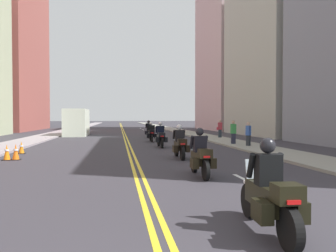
% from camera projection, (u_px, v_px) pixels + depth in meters
% --- Properties ---
extents(ground_plane, '(264.00, 264.00, 0.00)m').
position_uv_depth(ground_plane, '(123.00, 130.00, 48.89)').
color(ground_plane, '#353238').
extents(sidewalk_left, '(2.71, 144.00, 0.12)m').
position_uv_depth(sidewalk_left, '(69.00, 130.00, 47.71)').
color(sidewalk_left, gray).
rests_on(sidewalk_left, ground).
extents(sidewalk_right, '(2.71, 144.00, 0.12)m').
position_uv_depth(sidewalk_right, '(174.00, 130.00, 50.05)').
color(sidewalk_right, gray).
rests_on(sidewalk_right, ground).
extents(centreline_yellow_inner, '(0.12, 132.00, 0.01)m').
position_uv_depth(centreline_yellow_inner, '(122.00, 130.00, 48.87)').
color(centreline_yellow_inner, yellow).
rests_on(centreline_yellow_inner, ground).
extents(centreline_yellow_outer, '(0.12, 132.00, 0.01)m').
position_uv_depth(centreline_yellow_outer, '(124.00, 130.00, 48.90)').
color(centreline_yellow_outer, yellow).
rests_on(centreline_yellow_outer, ground).
extents(lane_dashes_white, '(0.14, 56.40, 0.01)m').
position_uv_depth(lane_dashes_white, '(160.00, 138.00, 30.59)').
color(lane_dashes_white, silver).
rests_on(lane_dashes_white, ground).
extents(building_right_1, '(7.23, 14.04, 19.71)m').
position_uv_depth(building_right_1, '(276.00, 45.00, 35.60)').
color(building_right_1, '#AAAB9F').
rests_on(building_right_1, ground).
extents(building_left_2, '(9.82, 18.46, 30.18)m').
position_uv_depth(building_left_2, '(2.00, 29.00, 48.64)').
color(building_left_2, '#964A43').
rests_on(building_left_2, ground).
extents(building_right_2, '(9.99, 14.83, 27.38)m').
position_uv_depth(building_right_2, '(237.00, 42.00, 51.12)').
color(building_right_2, '#C8A8AC').
rests_on(building_right_2, ground).
extents(motorcycle_0, '(0.78, 2.29, 1.59)m').
position_uv_depth(motorcycle_0, '(270.00, 196.00, 5.34)').
color(motorcycle_0, black).
rests_on(motorcycle_0, ground).
extents(motorcycle_1, '(0.76, 2.15, 1.59)m').
position_uv_depth(motorcycle_1, '(200.00, 157.00, 10.55)').
color(motorcycle_1, black).
rests_on(motorcycle_1, ground).
extents(motorcycle_2, '(0.76, 2.25, 1.60)m').
position_uv_depth(motorcycle_2, '(180.00, 145.00, 15.33)').
color(motorcycle_2, black).
rests_on(motorcycle_2, ground).
extents(motorcycle_3, '(0.77, 2.17, 1.66)m').
position_uv_depth(motorcycle_3, '(160.00, 137.00, 21.06)').
color(motorcycle_3, black).
rests_on(motorcycle_3, ground).
extents(motorcycle_4, '(0.77, 2.20, 1.58)m').
position_uv_depth(motorcycle_4, '(151.00, 134.00, 25.81)').
color(motorcycle_4, black).
rests_on(motorcycle_4, ground).
extents(motorcycle_5, '(0.78, 2.11, 1.66)m').
position_uv_depth(motorcycle_5, '(149.00, 131.00, 30.90)').
color(motorcycle_5, black).
rests_on(motorcycle_5, ground).
extents(traffic_cone_0, '(0.36, 0.36, 0.72)m').
position_uv_depth(traffic_cone_0, '(7.00, 152.00, 14.67)').
color(traffic_cone_0, black).
rests_on(traffic_cone_0, ground).
extents(traffic_cone_1, '(0.38, 0.38, 0.73)m').
position_uv_depth(traffic_cone_1, '(16.00, 152.00, 14.77)').
color(traffic_cone_1, black).
rests_on(traffic_cone_1, ground).
extents(traffic_cone_2, '(0.37, 0.37, 0.65)m').
position_uv_depth(traffic_cone_2, '(21.00, 148.00, 17.34)').
color(traffic_cone_2, black).
rests_on(traffic_cone_2, ground).
extents(pedestrian_0, '(0.49, 0.26, 1.71)m').
position_uv_depth(pedestrian_0, '(220.00, 129.00, 29.55)').
color(pedestrian_0, '#242E37').
rests_on(pedestrian_0, ground).
extents(pedestrian_1, '(0.41, 0.40, 1.63)m').
position_uv_depth(pedestrian_1, '(248.00, 134.00, 20.87)').
color(pedestrian_1, '#252C31').
rests_on(pedestrian_1, ground).
extents(pedestrian_2, '(0.37, 0.24, 1.71)m').
position_uv_depth(pedestrian_2, '(233.00, 133.00, 22.42)').
color(pedestrian_2, '#26283A').
rests_on(pedestrian_2, ground).
extents(parked_truck, '(2.20, 6.50, 2.80)m').
position_uv_depth(parked_truck, '(77.00, 124.00, 34.92)').
color(parked_truck, silver).
rests_on(parked_truck, ground).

